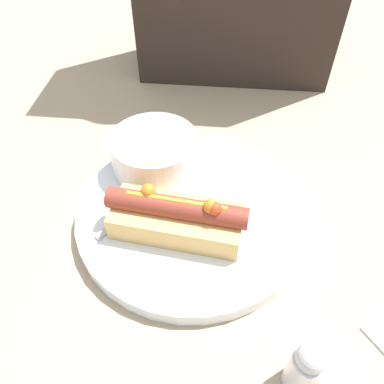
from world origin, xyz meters
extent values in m
plane|color=tan|center=(0.00, 0.00, 0.00)|extent=(4.00, 4.00, 0.00)
cylinder|color=white|center=(0.00, 0.00, 0.01)|extent=(0.28, 0.28, 0.02)
cube|color=#DBAD60|center=(-0.01, -0.03, 0.03)|extent=(0.15, 0.08, 0.03)
cylinder|color=brown|center=(-0.01, -0.03, 0.06)|extent=(0.16, 0.04, 0.02)
sphere|color=orange|center=(-0.04, -0.02, 0.07)|extent=(0.02, 0.02, 0.02)
sphere|color=orange|center=(0.02, -0.04, 0.07)|extent=(0.02, 0.02, 0.02)
sphere|color=#C63F1E|center=(0.03, -0.04, 0.07)|extent=(0.01, 0.01, 0.01)
cylinder|color=gold|center=(-0.01, -0.03, 0.07)|extent=(0.11, 0.02, 0.01)
cylinder|color=silver|center=(-0.06, 0.07, 0.04)|extent=(0.11, 0.11, 0.05)
cylinder|color=#D1C184|center=(-0.06, 0.07, 0.06)|extent=(0.09, 0.09, 0.01)
cube|color=#B7B7BC|center=(-0.07, -0.01, 0.02)|extent=(0.07, 0.10, 0.00)
ellipsoid|color=#B7B7BC|center=(-0.02, 0.05, 0.02)|extent=(0.04, 0.04, 0.01)
cylinder|color=silver|center=(0.11, -0.18, 0.02)|extent=(0.03, 0.03, 0.05)
sphere|color=silver|center=(0.11, -0.18, 0.06)|extent=(0.02, 0.02, 0.02)
camera|label=1|loc=(0.03, -0.29, 0.36)|focal=35.00mm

